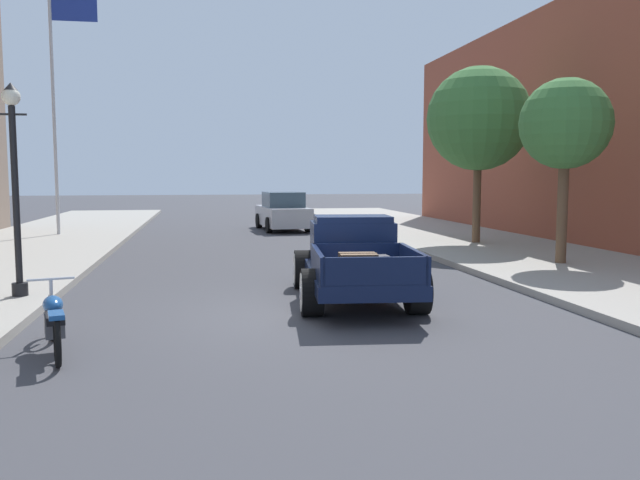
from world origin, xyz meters
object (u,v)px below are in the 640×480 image
car_background_silver (283,212)px  flagpole (59,83)px  street_lamp_near (15,174)px  street_tree_second (479,119)px  motorcycle_parked (54,320)px  street_tree_nearest (565,125)px  hotrod_truck_navy (353,259)px

car_background_silver → flagpole: flagpole is taller
street_lamp_near → street_tree_second: street_tree_second is taller
motorcycle_parked → flagpole: 17.86m
motorcycle_parked → street_lamp_near: 4.32m
street_lamp_near → street_tree_nearest: bearing=11.2°
street_tree_nearest → street_tree_second: 5.15m
motorcycle_parked → street_tree_second: bearing=45.8°
street_lamp_near → flagpole: bearing=98.0°
street_lamp_near → street_tree_nearest: (12.22, 2.41, 1.21)m
street_tree_second → street_tree_nearest: bearing=-89.6°
hotrod_truck_navy → street_lamp_near: (-6.16, 0.45, 1.63)m
street_tree_nearest → street_tree_second: street_tree_second is taller
car_background_silver → hotrod_truck_navy: bearing=-91.9°
street_tree_second → flagpole: bearing=158.2°
hotrod_truck_navy → motorcycle_parked: hotrod_truck_navy is taller
flagpole → motorcycle_parked: bearing=-79.1°
car_background_silver → street_tree_second: street_tree_second is taller
car_background_silver → street_tree_second: 10.03m
motorcycle_parked → flagpole: (-3.22, 16.74, 5.33)m
motorcycle_parked → flagpole: bearing=100.9°
car_background_silver → street_tree_second: bearing=-54.3°
hotrod_truck_navy → street_tree_second: bearing=52.9°
flagpole → street_tree_second: (14.03, -5.61, -1.60)m
car_background_silver → street_lamp_near: (-6.68, -15.19, 1.62)m
flagpole → car_background_silver: bearing=13.6°
street_lamp_near → flagpole: flagpole is taller
flagpole → street_tree_nearest: size_ratio=1.99×
car_background_silver → motorcycle_parked: bearing=-105.8°
hotrod_truck_navy → street_lamp_near: street_lamp_near is taller
motorcycle_parked → car_background_silver: (5.31, 18.80, 0.33)m
hotrod_truck_navy → street_tree_second: size_ratio=0.88×
hotrod_truck_navy → car_background_silver: car_background_silver is taller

